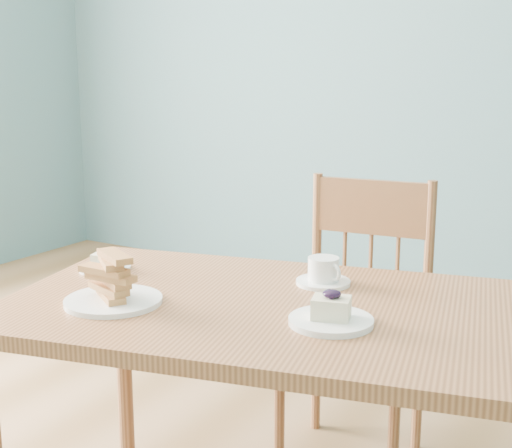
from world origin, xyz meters
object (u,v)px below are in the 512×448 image
biscotti_plate (113,287)px  dining_table (281,332)px  dining_chair (357,322)px  cheesecake_plate_far (105,265)px  coffee_cup (324,273)px  cheesecake_plate_near (331,315)px

biscotti_plate → dining_table: bearing=30.3°
dining_chair → dining_table: bearing=-92.1°
dining_chair → cheesecake_plate_far: dining_chair is taller
dining_table → coffee_cup: coffee_cup is taller
cheesecake_plate_near → cheesecake_plate_far: 0.69m
cheesecake_plate_near → coffee_cup: 0.28m
dining_table → cheesecake_plate_far: (-0.54, 0.00, 0.08)m
cheesecake_plate_far → biscotti_plate: (0.21, -0.20, 0.02)m
dining_table → cheesecake_plate_far: bearing=166.3°
dining_chair → biscotti_plate: (-0.29, -0.75, 0.27)m
coffee_cup → biscotti_plate: size_ratio=0.61×
dining_table → cheesecake_plate_far: cheesecake_plate_far is taller
dining_table → coffee_cup: (0.02, 0.19, 0.10)m
dining_table → coffee_cup: bearing=71.4°
cheesecake_plate_far → biscotti_plate: size_ratio=0.62×
coffee_cup → biscotti_plate: (-0.35, -0.38, 0.01)m
biscotti_plate → cheesecake_plate_near: bearing=15.2°
coffee_cup → dining_chair: bearing=122.0°
dining_chair → cheesecake_plate_near: bearing=-79.0°
cheesecake_plate_near → biscotti_plate: bearing=-164.8°
dining_chair → biscotti_plate: 0.85m
dining_table → cheesecake_plate_near: bearing=-35.0°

